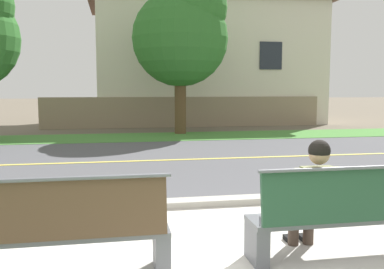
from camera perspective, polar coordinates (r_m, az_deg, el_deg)
The scene contains 12 objects.
ground_plane at distance 11.87m, azimuth -5.91°, elevation -2.37°, with size 140.00×140.00×0.00m, color #665B4C.
sidewalk_pavement at distance 4.56m, azimuth 1.90°, elevation -16.50°, with size 44.00×3.60×0.01m, color beige.
curb_edge at distance 6.36m, azimuth -1.88°, elevation -9.40°, with size 44.00×0.30×0.11m, color #ADA89E.
street_asphalt at distance 10.39m, azimuth -5.26°, elevation -3.56°, with size 52.00×8.00×0.01m, color #515156.
road_centre_line at distance 10.39m, azimuth -5.26°, elevation -3.54°, with size 48.00×0.14×0.01m, color #E0CC4C.
far_verge_grass at distance 15.47m, azimuth -6.96°, elevation -0.35°, with size 48.00×2.80×0.02m, color #478438.
bench_left at distance 4.09m, azimuth -17.89°, elevation -12.62°, with size 2.06×0.48×1.01m.
bench_right at distance 4.68m, azimuth 20.48°, elevation -10.31°, with size 2.06×0.48×1.01m.
seated_person_olive at distance 4.63m, azimuth 16.23°, elevation -7.65°, with size 0.52×0.68×1.25m.
shade_tree_left at distance 16.61m, azimuth -1.18°, elevation 13.87°, with size 3.71×3.71×6.12m.
garden_wall at distance 19.52m, azimuth -0.92°, elevation 3.09°, with size 13.00×0.36×1.40m, color gray.
house_across_street at distance 22.99m, azimuth 1.76°, elevation 10.25°, with size 12.11×6.91×6.68m.
Camera 1 is at (-0.90, -3.71, 1.76)m, focal length 39.18 mm.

